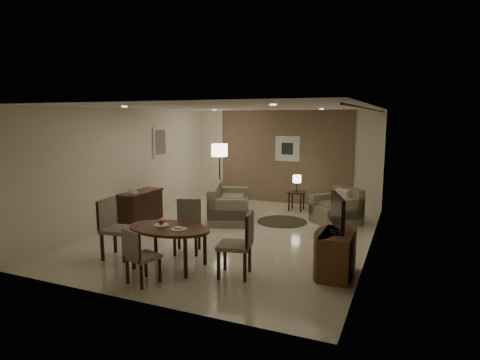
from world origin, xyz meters
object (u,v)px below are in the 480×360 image
at_px(console_desk, 141,207).
at_px(chair_near, 143,256).
at_px(chair_far, 187,227).
at_px(chair_right, 235,244).
at_px(side_table, 296,201).
at_px(floor_lamp, 220,175).
at_px(armchair, 336,206).
at_px(sofa, 229,202).
at_px(tv_cabinet, 337,254).
at_px(dining_table, 169,247).
at_px(chair_left, 119,229).

relative_size(console_desk, chair_near, 1.40).
height_order(chair_far, chair_right, chair_right).
bearing_deg(side_table, floor_lamp, -170.18).
bearing_deg(chair_near, armchair, -98.03).
bearing_deg(sofa, tv_cabinet, -150.86).
relative_size(chair_near, chair_right, 0.83).
xyz_separation_m(dining_table, side_table, (0.87, 4.87, -0.08)).
relative_size(chair_far, sofa, 0.54).
xyz_separation_m(chair_near, armchair, (2.09, 4.62, -0.01)).
height_order(console_desk, floor_lamp, floor_lamp).
bearing_deg(chair_near, sofa, -67.77).
relative_size(console_desk, armchair, 1.27).
bearing_deg(chair_far, chair_near, -106.39).
bearing_deg(floor_lamp, side_table, 9.82).
distance_m(chair_far, floor_lamp, 3.96).
bearing_deg(chair_right, chair_near, -67.27).
relative_size(chair_far, armchair, 1.03).
bearing_deg(chair_far, chair_right, -48.32).
distance_m(dining_table, chair_near, 0.73).
distance_m(console_desk, chair_left, 2.47).
bearing_deg(sofa, chair_near, 165.43).
height_order(tv_cabinet, chair_near, chair_near).
distance_m(chair_left, sofa, 3.37).
bearing_deg(dining_table, console_desk, 135.14).
distance_m(chair_near, floor_lamp, 5.40).
distance_m(armchair, floor_lamp, 3.43).
distance_m(chair_right, side_table, 4.82).
xyz_separation_m(tv_cabinet, armchair, (-0.56, 3.17, 0.07)).
relative_size(chair_near, side_table, 1.66).
bearing_deg(armchair, chair_left, -86.67).
height_order(tv_cabinet, side_table, tv_cabinet).
height_order(console_desk, chair_right, chair_right).
xyz_separation_m(dining_table, chair_far, (-0.09, 0.74, 0.14)).
distance_m(chair_near, armchair, 5.07).
distance_m(tv_cabinet, sofa, 4.04).
distance_m(console_desk, chair_far, 2.60).
bearing_deg(chair_left, chair_far, -63.94).
height_order(dining_table, floor_lamp, floor_lamp).
bearing_deg(armchair, side_table, -175.98).
height_order(tv_cabinet, dining_table, tv_cabinet).
distance_m(chair_near, sofa, 4.08).
relative_size(tv_cabinet, side_table, 1.75).
bearing_deg(chair_near, dining_table, -73.25).
relative_size(armchair, side_table, 1.85).
xyz_separation_m(chair_far, chair_left, (-0.99, -0.70, 0.04)).
height_order(chair_far, sofa, chair_far).
distance_m(console_desk, chair_near, 3.70).
xyz_separation_m(console_desk, tv_cabinet, (4.89, -1.50, -0.03)).
bearing_deg(chair_right, armchair, 154.85).
height_order(chair_left, chair_right, chair_left).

